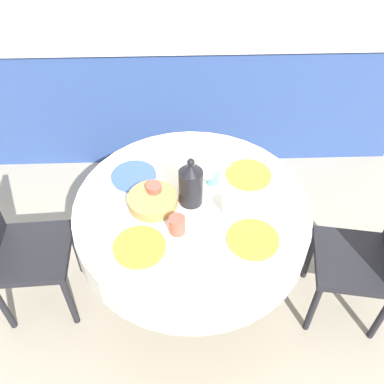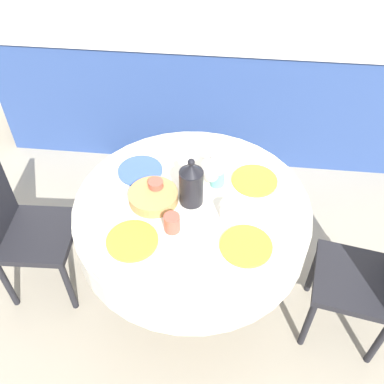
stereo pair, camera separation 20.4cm
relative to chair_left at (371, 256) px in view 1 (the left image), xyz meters
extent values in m
plane|color=#9E937F|center=(-0.91, 0.16, -0.49)|extent=(12.00, 12.00, 0.00)
cube|color=#2D4784|center=(-0.91, 1.64, -0.03)|extent=(3.20, 0.60, 0.92)
cube|color=beige|center=(-0.91, 1.64, 0.45)|extent=(3.24, 0.64, 0.04)
cylinder|color=brown|center=(-0.91, 0.16, -0.47)|extent=(0.44, 0.44, 0.04)
cylinder|color=brown|center=(-0.91, 0.16, -0.20)|extent=(0.11, 0.11, 0.48)
cylinder|color=silver|center=(-0.91, 0.16, 0.13)|extent=(1.18, 1.18, 0.18)
cylinder|color=silver|center=(-0.91, 0.16, 0.23)|extent=(1.17, 1.17, 0.03)
cube|color=black|center=(-0.07, 0.01, -0.06)|extent=(0.46, 0.46, 0.04)
cylinder|color=black|center=(-0.28, -0.13, -0.28)|extent=(0.04, 0.04, 0.41)
cylinder|color=black|center=(-0.21, 0.22, -0.28)|extent=(0.04, 0.04, 0.41)
cylinder|color=black|center=(0.07, -0.19, -0.28)|extent=(0.04, 0.04, 0.41)
cylinder|color=black|center=(0.13, 0.16, -0.28)|extent=(0.04, 0.04, 0.41)
cube|color=black|center=(-1.76, 0.12, -0.06)|extent=(0.42, 0.42, 0.04)
cylinder|color=black|center=(-1.60, 0.31, -0.28)|extent=(0.04, 0.04, 0.41)
cylinder|color=black|center=(-1.58, -0.05, -0.28)|extent=(0.04, 0.04, 0.41)
cylinder|color=black|center=(-1.95, 0.29, -0.28)|extent=(0.04, 0.04, 0.41)
cylinder|color=black|center=(-1.93, -0.06, -0.28)|extent=(0.04, 0.04, 0.41)
cylinder|color=yellow|center=(-1.15, -0.10, 0.26)|extent=(0.24, 0.24, 0.01)
cylinder|color=#CC4C3D|center=(-0.98, -0.01, 0.29)|extent=(0.07, 0.07, 0.09)
cylinder|color=yellow|center=(-0.64, -0.07, 0.26)|extent=(0.24, 0.24, 0.01)
cylinder|color=white|center=(-0.73, 0.10, 0.29)|extent=(0.07, 0.07, 0.09)
cylinder|color=#3856AD|center=(-1.21, 0.37, 0.26)|extent=(0.24, 0.24, 0.01)
cylinder|color=#CC4C3D|center=(-1.09, 0.21, 0.29)|extent=(0.07, 0.07, 0.09)
cylinder|color=yellow|center=(-0.61, 0.36, 0.26)|extent=(0.24, 0.24, 0.01)
cylinder|color=#5BA39E|center=(-0.80, 0.32, 0.29)|extent=(0.07, 0.07, 0.09)
cylinder|color=black|center=(-0.92, 0.18, 0.34)|extent=(0.12, 0.12, 0.19)
cone|color=black|center=(-0.92, 0.18, 0.46)|extent=(0.11, 0.11, 0.04)
sphere|color=black|center=(-0.92, 0.18, 0.50)|extent=(0.04, 0.04, 0.04)
cylinder|color=silver|center=(-0.82, 0.34, 0.26)|extent=(0.07, 0.07, 0.01)
sphere|color=silver|center=(-0.82, 0.34, 0.33)|extent=(0.13, 0.13, 0.13)
cylinder|color=silver|center=(-0.75, 0.34, 0.34)|extent=(0.08, 0.02, 0.05)
sphere|color=silver|center=(-0.82, 0.34, 0.41)|extent=(0.03, 0.03, 0.03)
cylinder|color=#AD844C|center=(-1.10, 0.17, 0.28)|extent=(0.24, 0.24, 0.05)
camera|label=1|loc=(-0.96, -1.28, 1.77)|focal=40.00mm
camera|label=2|loc=(-0.76, -1.27, 1.77)|focal=40.00mm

